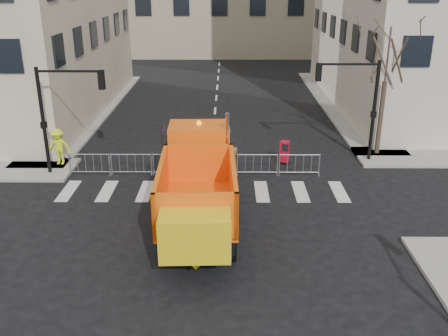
{
  "coord_description": "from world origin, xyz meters",
  "views": [
    {
      "loc": [
        0.89,
        -15.65,
        9.48
      ],
      "look_at": [
        0.77,
        2.5,
        2.35
      ],
      "focal_mm": 40.0,
      "sensor_mm": 36.0,
      "label": 1
    }
  ],
  "objects_px": {
    "cop_a": "(180,161)",
    "newspaper_box": "(284,151)",
    "plow_truck": "(198,182)",
    "cop_c": "(199,162)",
    "worker": "(59,147)",
    "cop_b": "(202,162)"
  },
  "relations": [
    {
      "from": "cop_a",
      "to": "newspaper_box",
      "type": "xyz_separation_m",
      "value": [
        5.29,
        2.11,
        -0.23
      ]
    },
    {
      "from": "cop_b",
      "to": "worker",
      "type": "bearing_deg",
      "value": -24.92
    },
    {
      "from": "plow_truck",
      "to": "cop_a",
      "type": "height_order",
      "value": "plow_truck"
    },
    {
      "from": "plow_truck",
      "to": "cop_b",
      "type": "distance_m",
      "value": 4.88
    },
    {
      "from": "cop_c",
      "to": "worker",
      "type": "relative_size",
      "value": 0.9
    },
    {
      "from": "cop_c",
      "to": "worker",
      "type": "xyz_separation_m",
      "value": [
        -7.33,
        1.64,
        0.24
      ]
    },
    {
      "from": "cop_a",
      "to": "cop_c",
      "type": "height_order",
      "value": "cop_a"
    },
    {
      "from": "plow_truck",
      "to": "cop_c",
      "type": "height_order",
      "value": "plow_truck"
    },
    {
      "from": "cop_b",
      "to": "plow_truck",
      "type": "bearing_deg",
      "value": 78.35
    },
    {
      "from": "cop_a",
      "to": "worker",
      "type": "xyz_separation_m",
      "value": [
        -6.43,
        1.64,
        0.17
      ]
    },
    {
      "from": "cop_a",
      "to": "cop_b",
      "type": "bearing_deg",
      "value": 144.41
    },
    {
      "from": "cop_a",
      "to": "cop_b",
      "type": "height_order",
      "value": "cop_a"
    },
    {
      "from": "plow_truck",
      "to": "newspaper_box",
      "type": "bearing_deg",
      "value": -32.7
    },
    {
      "from": "cop_c",
      "to": "plow_truck",
      "type": "bearing_deg",
      "value": 41.12
    },
    {
      "from": "cop_a",
      "to": "newspaper_box",
      "type": "height_order",
      "value": "cop_a"
    },
    {
      "from": "cop_a",
      "to": "newspaper_box",
      "type": "relative_size",
      "value": 1.7
    },
    {
      "from": "plow_truck",
      "to": "cop_c",
      "type": "bearing_deg",
      "value": 1.36
    },
    {
      "from": "worker",
      "to": "cop_c",
      "type": "bearing_deg",
      "value": -9.11
    },
    {
      "from": "cop_b",
      "to": "cop_a",
      "type": "bearing_deg",
      "value": -12.63
    },
    {
      "from": "plow_truck",
      "to": "cop_a",
      "type": "bearing_deg",
      "value": 11.85
    },
    {
      "from": "cop_a",
      "to": "worker",
      "type": "distance_m",
      "value": 6.64
    },
    {
      "from": "cop_c",
      "to": "newspaper_box",
      "type": "relative_size",
      "value": 1.57
    }
  ]
}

